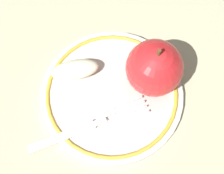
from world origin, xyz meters
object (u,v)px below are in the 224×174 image
at_px(plate, 112,94).
at_px(apple_slice_front, 75,70).
at_px(fork, 85,128).
at_px(apple_red_whole, 154,68).

height_order(plate, apple_slice_front, apple_slice_front).
bearing_deg(apple_slice_front, plate, -40.84).
xyz_separation_m(apple_slice_front, fork, (0.08, 0.04, -0.01)).
bearing_deg(apple_red_whole, plate, -58.76).
bearing_deg(plate, apple_red_whole, 121.24).
bearing_deg(plate, fork, -22.50).
height_order(plate, apple_red_whole, apple_red_whole).
distance_m(plate, fork, 0.07).
relative_size(plate, apple_red_whole, 2.34).
distance_m(apple_red_whole, fork, 0.13).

